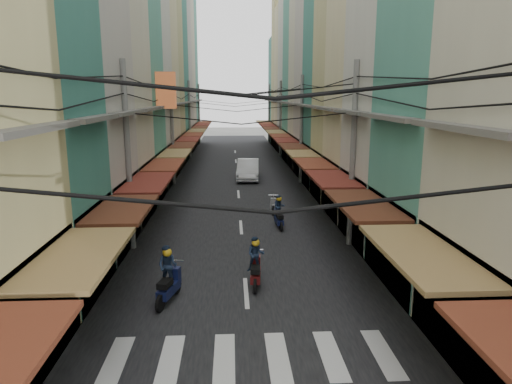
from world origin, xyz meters
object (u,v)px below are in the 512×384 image
object	(u,v)px
bicycle	(377,244)
market_umbrella	(476,261)
white_car	(248,179)
traffic_sign	(397,224)

from	to	relation	value
bicycle	market_umbrella	distance (m)	7.59
white_car	traffic_sign	xyz separation A→B (m)	(4.61, -20.95, 2.17)
white_car	traffic_sign	distance (m)	21.56
bicycle	traffic_sign	xyz separation A→B (m)	(-0.72, -4.23, 2.17)
white_car	bicycle	distance (m)	17.56
white_car	bicycle	size ratio (longest dim) A/B	3.99
white_car	market_umbrella	size ratio (longest dim) A/B	2.63
bicycle	market_umbrella	world-z (taller)	market_umbrella
white_car	bicycle	xyz separation A→B (m)	(5.33, -16.73, 0.00)
white_car	bicycle	world-z (taller)	white_car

